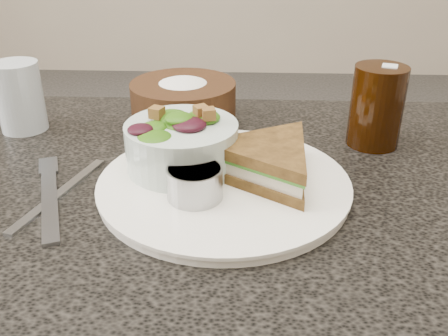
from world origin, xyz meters
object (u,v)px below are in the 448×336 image
Objects in this scene: dressing_ramekin at (195,183)px; bread_basket at (183,96)px; salad_bowl at (182,138)px; dinner_plate at (224,185)px; cola_glass at (377,102)px; sandwich at (267,161)px; water_glass at (20,97)px.

bread_basket is at bearing 99.48° from dressing_ramekin.
salad_bowl is 0.08m from dressing_ramekin.
dinner_plate is 0.26m from cola_glass.
sandwich is 0.10m from dressing_ramekin.
salad_bowl is 2.21× the size of dressing_ramekin.
salad_bowl is 0.29m from cola_glass.
cola_glass is at bearing 34.35° from dinner_plate.
water_glass reaches higher than sandwich.
water_glass reaches higher than salad_bowl.
dinner_plate is 4.76× the size of dressing_ramekin.
cola_glass reaches higher than dressing_ramekin.
sandwich is at bearing 31.11° from dressing_ramekin.
water_glass is (-0.32, 0.18, 0.05)m from dinner_plate.
bread_basket is (-0.02, 0.17, -0.01)m from salad_bowl.
salad_bowl is 1.10× the size of cola_glass.
sandwich is 2.71× the size of dressing_ramekin.
bread_basket is 1.28× the size of cola_glass.
water_glass is at bearing -171.27° from sandwich.
sandwich is 0.24m from bread_basket.
salad_bowl is (-0.05, 0.03, 0.05)m from dinner_plate.
dressing_ramekin is at bearing -80.52° from bread_basket.
water_glass is (-0.29, 0.22, 0.02)m from dressing_ramekin.
dinner_plate is 1.76× the size of sandwich.
cola_glass reaches higher than salad_bowl.
dressing_ramekin is 0.36m from water_glass.
sandwich is 1.35× the size of cola_glass.
salad_bowl reaches higher than dinner_plate.
dinner_plate is 0.37m from water_glass.
sandwich reaches higher than dressing_ramekin.
bread_basket is at bearing 109.42° from dinner_plate.
bread_basket is at bearing 167.47° from cola_glass.
bread_basket is 0.29m from cola_glass.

